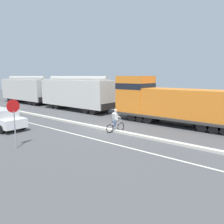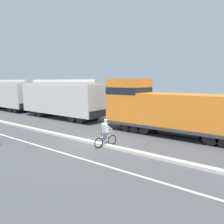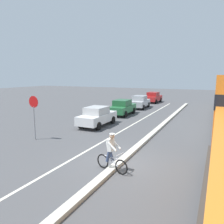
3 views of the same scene
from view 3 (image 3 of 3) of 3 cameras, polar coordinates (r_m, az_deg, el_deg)
name	(u,v)px [view 3 (image 3 of 3)]	position (r m, az deg, el deg)	size (l,w,h in m)	color
ground_plane	(121,163)	(10.84, 2.25, -13.17)	(120.00, 120.00, 0.00)	#4C4C4F
median_curb	(154,133)	(16.21, 10.83, -5.28)	(0.36, 36.00, 0.16)	beige
lane_stripe	(123,130)	(16.98, 2.96, -4.71)	(0.14, 36.00, 0.01)	silver
parked_car_white	(97,116)	(18.24, -3.88, -1.10)	(1.85, 4.21, 1.62)	silver
parked_car_green	(122,107)	(23.31, 2.76, 1.24)	(1.93, 4.25, 1.62)	#286B3D
parked_car_silver	(140,102)	(28.31, 7.28, 2.65)	(1.99, 4.28, 1.62)	#B7BABF
parked_car_red	(153,97)	(34.57, 10.73, 3.80)	(1.94, 4.26, 1.62)	red
cyclist	(111,153)	(9.70, -0.16, -10.75)	(1.68, 0.57, 1.71)	black
stop_sign	(34,109)	(14.99, -19.74, 0.70)	(0.76, 0.08, 2.88)	gray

